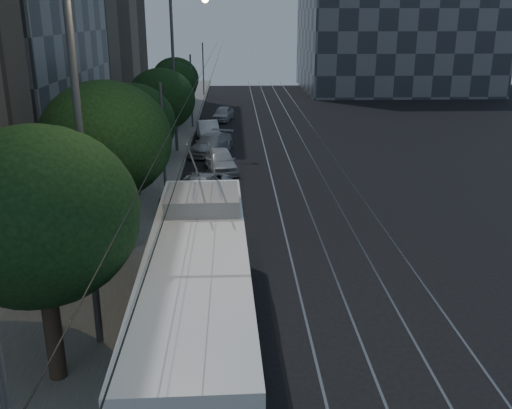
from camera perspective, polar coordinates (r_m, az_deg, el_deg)
The scene contains 18 objects.
ground at distance 19.48m, azimuth 3.62°, elevation -9.20°, with size 120.00×120.00×0.00m, color black.
sidewalk at distance 38.63m, azimuth -10.59°, elevation 4.75°, with size 5.00×90.00×0.15m, color slate.
tram_rails at distance 38.49m, azimuth 4.36°, elevation 4.86°, with size 4.52×90.00×0.02m.
overhead_wires at distance 37.69m, azimuth -7.04°, elevation 9.85°, with size 2.23×90.00×6.00m.
trolleybus at distance 15.79m, azimuth -5.73°, elevation -9.05°, with size 2.97×12.87×5.63m.
pickup_silver at distance 28.07m, azimuth -5.94°, elevation 1.22°, with size 2.50×5.43×1.51m, color #97999E.
car_white_a at distance 34.38m, azimuth -3.56°, elevation 4.41°, with size 1.66×4.12×1.41m, color #B8B9BD.
car_white_b at distance 39.06m, azimuth -4.51°, elevation 6.05°, with size 1.87×4.59×1.33m, color #B5B5B9.
car_white_c at distance 43.53m, azimuth -4.79°, elevation 7.37°, with size 1.48×4.24×1.40m, color silver.
car_white_d at distance 51.55m, azimuth -3.33°, elevation 9.05°, with size 1.46×3.64×1.24m, color #BCBBC0.
tree_0 at distance 14.29m, azimuth -20.94°, elevation -1.11°, with size 4.75×4.75×6.70m.
tree_1 at distance 21.32m, azimuth -14.79°, elevation 6.18°, with size 4.76×4.76×6.88m.
tree_2 at distance 29.40m, azimuth -12.36°, elevation 7.93°, with size 4.42×4.42×5.87m.
tree_3 at distance 37.43m, azimuth -9.47°, elevation 10.31°, with size 4.37×4.37×5.86m.
tree_4 at distance 47.11m, azimuth -8.27°, elevation 11.90°, with size 3.82×3.82×5.53m.
tree_5 at distance 50.87m, azimuth -8.07°, elevation 12.34°, with size 4.02×4.02×5.58m.
streetlamp_near at distance 15.03m, azimuth -15.80°, elevation 8.68°, with size 2.67×0.44×11.17m.
streetlamp_far at distance 38.78m, azimuth -7.66°, elevation 14.25°, with size 2.52×0.44×10.48m.
Camera 1 is at (-1.90, -17.15, 9.04)m, focal length 40.00 mm.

